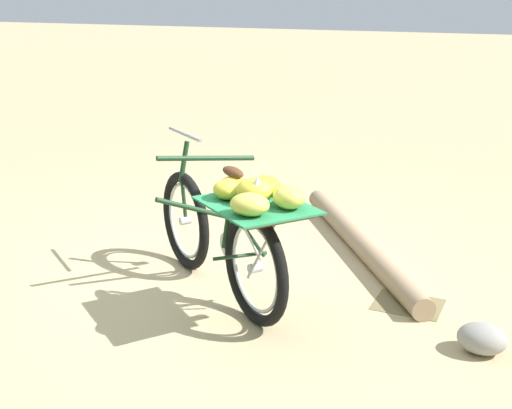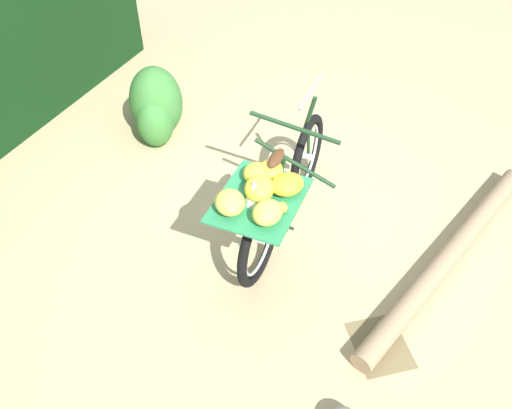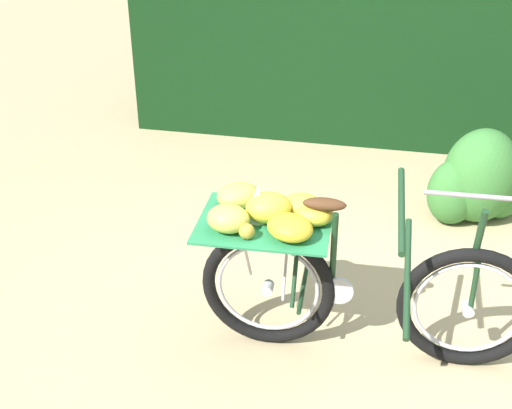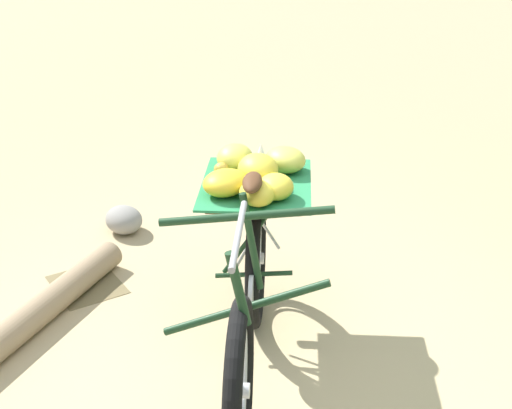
% 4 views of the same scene
% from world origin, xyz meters
% --- Properties ---
extents(ground_plane, '(60.00, 60.00, 0.00)m').
position_xyz_m(ground_plane, '(0.00, 0.00, 0.00)').
color(ground_plane, tan).
extents(bicycle, '(1.61, 1.29, 1.03)m').
position_xyz_m(bicycle, '(-0.35, -0.02, 0.53)').
color(bicycle, black).
rests_on(bicycle, ground_plane).
extents(path_stone, '(0.28, 0.24, 0.18)m').
position_xyz_m(path_stone, '(-1.98, 0.00, 0.09)').
color(path_stone, gray).
rests_on(path_stone, ground_plane).
extents(leaf_litter_patch, '(0.44, 0.36, 0.01)m').
position_xyz_m(leaf_litter_patch, '(-1.45, -0.46, 0.00)').
color(leaf_litter_patch, olive).
rests_on(leaf_litter_patch, ground_plane).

